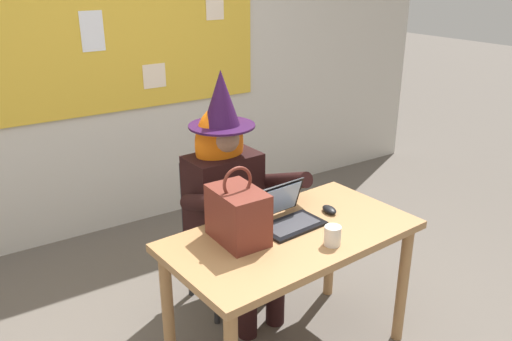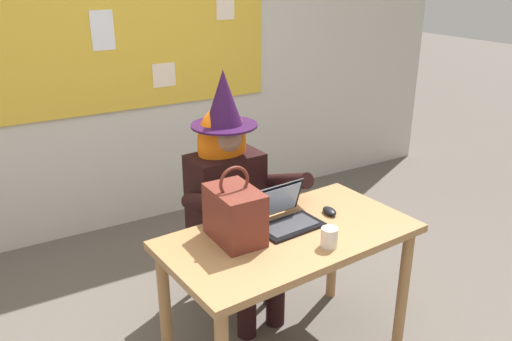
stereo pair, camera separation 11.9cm
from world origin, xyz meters
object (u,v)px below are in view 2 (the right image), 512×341
(desk_main, at_px, (290,252))
(chair_at_desk, at_px, (222,223))
(computer_mouse, at_px, (329,211))
(coffee_mug, at_px, (329,237))
(person_costumed, at_px, (231,186))
(handbag, at_px, (235,214))
(laptop, at_px, (284,216))

(desk_main, relative_size, chair_at_desk, 1.46)
(chair_at_desk, relative_size, computer_mouse, 8.64)
(desk_main, xyz_separation_m, coffee_mug, (0.08, -0.20, 0.15))
(chair_at_desk, bearing_deg, computer_mouse, 27.61)
(person_costumed, relative_size, handbag, 3.86)
(computer_mouse, xyz_separation_m, handbag, (-0.56, 0.01, 0.12))
(chair_at_desk, distance_m, person_costumed, 0.31)
(desk_main, relative_size, laptop, 3.75)
(handbag, bearing_deg, desk_main, -17.74)
(handbag, bearing_deg, chair_at_desk, 69.06)
(chair_at_desk, relative_size, coffee_mug, 9.46)
(chair_at_desk, xyz_separation_m, handbag, (-0.23, -0.61, 0.38))
(laptop, xyz_separation_m, handbag, (-0.29, -0.01, 0.09))
(chair_at_desk, bearing_deg, person_costumed, 1.61)
(chair_at_desk, distance_m, handbag, 0.76)
(laptop, bearing_deg, coffee_mug, -84.45)
(handbag, relative_size, coffee_mug, 3.98)
(desk_main, xyz_separation_m, person_costumed, (-0.03, 0.58, 0.15))
(desk_main, distance_m, handbag, 0.37)
(coffee_mug, bearing_deg, handbag, 140.48)
(handbag, bearing_deg, laptop, 1.96)
(desk_main, distance_m, coffee_mug, 0.27)
(person_costumed, distance_m, coffee_mug, 0.78)
(desk_main, bearing_deg, chair_at_desk, 92.41)
(laptop, bearing_deg, person_costumed, 91.03)
(chair_at_desk, relative_size, handbag, 2.38)
(computer_mouse, relative_size, handbag, 0.28)
(person_costumed, bearing_deg, coffee_mug, 4.79)
(coffee_mug, bearing_deg, computer_mouse, 51.61)
(laptop, bearing_deg, handbag, 176.74)
(handbag, height_order, coffee_mug, handbag)
(chair_at_desk, height_order, person_costumed, person_costumed)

